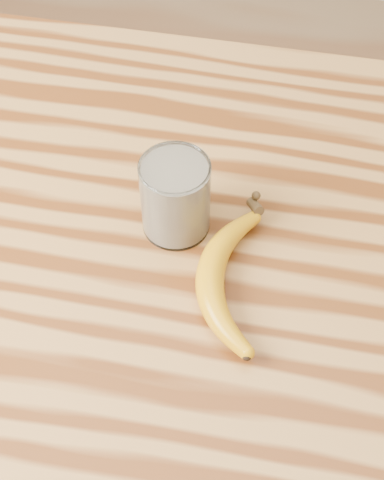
# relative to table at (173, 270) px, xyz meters

# --- Properties ---
(table) EXTENTS (1.20, 0.80, 0.90)m
(table) POSITION_rel_table_xyz_m (0.00, 0.00, 0.00)
(table) COLOR #A26E35
(table) RESTS_ON ground
(smoothie_glass) EXTENTS (0.09, 0.09, 0.11)m
(smoothie_glass) POSITION_rel_table_xyz_m (0.01, -0.01, 0.19)
(smoothie_glass) COLOR white
(smoothie_glass) RESTS_ON table
(banana) EXTENTS (0.14, 0.31, 0.04)m
(banana) POSITION_rel_table_xyz_m (0.07, -0.10, 0.15)
(banana) COLOR #CA880B
(banana) RESTS_ON table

